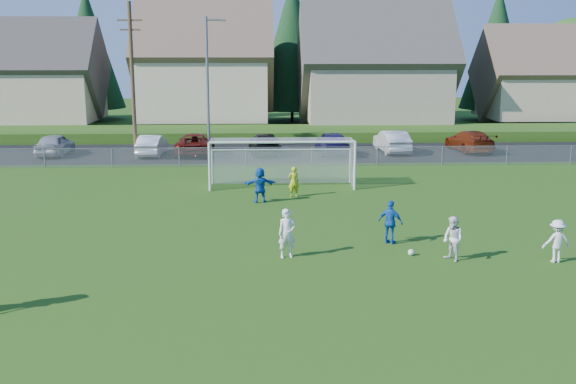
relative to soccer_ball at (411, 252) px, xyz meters
name	(u,v)px	position (x,y,z in m)	size (l,w,h in m)	color
ground	(299,298)	(-4.10, -3.87, -0.11)	(160.00, 160.00, 0.00)	#193D0C
asphalt_lot	(277,153)	(-4.10, 23.63, -0.10)	(60.00, 60.00, 0.00)	black
grass_embankment	(275,133)	(-4.10, 31.13, 0.29)	(70.00, 6.00, 0.80)	#1E420F
soccer_ball	(411,252)	(0.00, 0.00, 0.00)	(0.22, 0.22, 0.22)	white
player_white_a	(287,233)	(-4.29, -0.04, 0.74)	(0.62, 0.41, 1.70)	white
player_white_b	(453,239)	(1.25, -0.64, 0.65)	(0.74, 0.58, 1.53)	white
player_white_c	(557,241)	(4.67, -0.91, 0.62)	(0.94, 0.54, 1.46)	white
player_blue_a	(391,222)	(-0.45, 1.49, 0.69)	(0.94, 0.39, 1.61)	#124FAD
player_blue_b	(260,185)	(-5.23, 8.45, 0.71)	(1.52, 0.49, 1.64)	#124FAD
goalkeeper	(294,182)	(-3.60, 9.63, 0.62)	(0.54, 0.35, 1.47)	#B3C717
car_a	(55,144)	(-18.98, 23.19, 0.61)	(1.71, 4.25, 1.45)	#A2A6A9
car_b	(152,145)	(-12.45, 22.83, 0.58)	(1.47, 4.20, 1.38)	white
car_c	(195,144)	(-9.60, 23.14, 0.61)	(2.40, 5.21, 1.45)	#530F09
car_d	(265,144)	(-4.93, 23.03, 0.59)	(1.97, 4.85, 1.41)	black
car_e	(332,143)	(-0.39, 22.68, 0.68)	(1.87, 4.65, 1.58)	#1B164E
car_f	(392,141)	(3.84, 23.53, 0.65)	(1.60, 4.59, 1.51)	silver
car_g	(470,141)	(9.30, 23.71, 0.62)	(2.05, 5.03, 1.46)	maroon
soccer_goal	(282,155)	(-4.10, 12.18, 1.52)	(7.42, 1.90, 2.50)	white
chainlink_fence	(279,156)	(-4.10, 18.13, 0.52)	(52.06, 0.06, 1.20)	gray
streetlight	(208,83)	(-8.54, 22.13, 4.73)	(1.38, 0.18, 9.00)	slate
utility_pole	(132,77)	(-13.60, 23.13, 5.04)	(1.60, 0.26, 10.00)	#473321
houses_row	(295,45)	(-2.12, 38.59, 7.22)	(53.90, 11.45, 13.27)	tan
tree_row	(282,50)	(-3.05, 44.86, 6.80)	(65.98, 12.36, 13.80)	#382616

